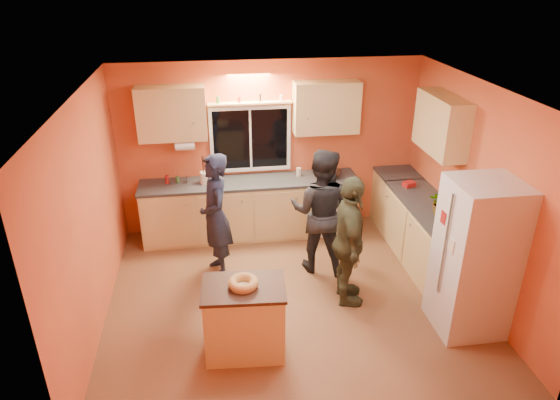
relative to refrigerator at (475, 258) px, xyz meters
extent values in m
plane|color=brown|center=(-1.89, 0.80, -0.90)|extent=(4.50, 4.50, 0.00)
cube|color=#DB6438|center=(-1.89, 2.80, 0.40)|extent=(4.50, 0.04, 2.60)
cube|color=#DB6438|center=(-1.89, -1.20, 0.40)|extent=(4.50, 0.04, 2.60)
cube|color=#DB6438|center=(-4.14, 0.80, 0.40)|extent=(0.04, 4.00, 2.60)
cube|color=#DB6438|center=(0.36, 0.80, 0.40)|extent=(0.04, 4.00, 2.60)
cube|color=white|center=(-1.89, 0.80, 1.70)|extent=(4.50, 4.00, 0.02)
cube|color=black|center=(-2.19, 2.79, 0.55)|extent=(1.10, 0.02, 0.90)
cube|color=white|center=(-2.19, 2.77, 0.55)|extent=(1.20, 0.04, 1.00)
cube|color=#E3BE77|center=(-3.29, 2.64, 1.02)|extent=(0.95, 0.33, 0.75)
cube|color=#E3BE77|center=(-1.09, 2.64, 1.02)|extent=(0.95, 0.33, 0.75)
cube|color=#E3BE77|center=(0.19, 1.60, 1.02)|extent=(0.33, 1.00, 0.75)
cylinder|color=silver|center=(-3.14, 2.52, 0.58)|extent=(0.27, 0.12, 0.12)
cube|color=#E3BE77|center=(-2.24, 2.50, -0.47)|extent=(3.20, 0.60, 0.86)
cube|color=#282B2D|center=(-2.24, 2.50, -0.02)|extent=(3.24, 0.62, 0.04)
cube|color=#E3BE77|center=(0.06, 2.50, -0.47)|extent=(0.60, 0.60, 0.86)
cube|color=#282B2D|center=(0.06, 2.50, -0.02)|extent=(0.62, 0.62, 0.04)
cube|color=#E3BE77|center=(0.06, 1.30, -0.47)|extent=(0.60, 1.80, 0.86)
cube|color=#282B2D|center=(0.06, 1.30, -0.02)|extent=(0.62, 1.84, 0.04)
cube|color=silver|center=(0.00, 0.00, 0.00)|extent=(0.72, 0.70, 1.80)
cube|color=#E3BE77|center=(-2.54, -0.06, -0.50)|extent=(0.86, 0.60, 0.80)
cube|color=black|center=(-2.54, -0.06, -0.09)|extent=(0.90, 0.64, 0.04)
torus|color=#DDAD5A|center=(-2.54, -0.06, -0.03)|extent=(0.31, 0.31, 0.09)
imported|color=black|center=(-2.77, 1.53, -0.06)|extent=(0.50, 0.67, 1.69)
imported|color=black|center=(-1.40, 1.44, -0.04)|extent=(1.03, 0.93, 1.72)
imported|color=#2D3220|center=(-1.23, 0.65, -0.07)|extent=(0.53, 1.01, 1.66)
imported|color=black|center=(-1.03, 2.52, 0.04)|extent=(0.46, 0.46, 0.08)
cylinder|color=beige|center=(-2.89, 2.51, 0.09)|extent=(0.14, 0.14, 0.17)
imported|color=gray|center=(0.07, 1.07, 0.17)|extent=(0.38, 0.36, 0.33)
cube|color=maroon|center=(0.01, 1.96, 0.04)|extent=(0.19, 0.17, 0.07)
camera|label=1|loc=(-2.78, -4.28, 2.90)|focal=32.00mm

